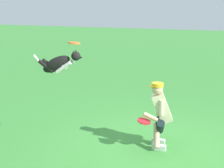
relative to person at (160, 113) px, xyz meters
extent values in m
plane|color=#3E8D3A|center=(0.05, 0.16, -0.70)|extent=(60.00, 60.00, 0.00)
cube|color=silver|center=(0.04, -0.13, -0.65)|extent=(0.26, 0.10, 0.10)
cylinder|color=tan|center=(0.09, -0.12, -0.46)|extent=(0.19, 0.33, 0.37)
cylinder|color=black|center=(0.03, -0.12, -0.23)|extent=(0.25, 0.43, 0.37)
cube|color=silver|center=(-0.03, 0.14, -0.65)|extent=(0.26, 0.10, 0.10)
cylinder|color=tan|center=(0.01, 0.15, -0.46)|extent=(0.19, 0.33, 0.37)
cylinder|color=black|center=(-0.04, 0.11, -0.23)|extent=(0.25, 0.43, 0.37)
cube|color=beige|center=(-0.04, -0.01, 0.11)|extent=(0.48, 0.44, 0.58)
cylinder|color=beige|center=(0.04, -0.20, 0.17)|extent=(0.12, 0.16, 0.29)
cylinder|color=beige|center=(-0.07, 0.19, 0.17)|extent=(0.12, 0.16, 0.29)
cylinder|color=tan|center=(0.12, 0.26, -0.01)|extent=(0.30, 0.15, 0.19)
cylinder|color=tan|center=(0.08, -0.21, 0.01)|extent=(0.12, 0.16, 0.27)
sphere|color=tan|center=(0.06, 0.02, 0.47)|extent=(0.21, 0.21, 0.21)
cylinder|color=gold|center=(0.06, 0.02, 0.56)|extent=(0.22, 0.22, 0.07)
cylinder|color=gold|center=(0.16, 0.04, 0.53)|extent=(0.12, 0.12, 0.02)
ellipsoid|color=black|center=(1.85, 0.68, 0.95)|extent=(0.66, 0.30, 0.48)
ellipsoid|color=white|center=(1.69, 0.66, 0.93)|extent=(0.12, 0.17, 0.15)
sphere|color=black|center=(1.45, 0.64, 1.12)|extent=(0.17, 0.17, 0.17)
cone|color=black|center=(1.36, 0.64, 1.10)|extent=(0.10, 0.10, 0.09)
cone|color=black|center=(1.47, 0.70, 1.20)|extent=(0.06, 0.06, 0.07)
cone|color=black|center=(1.48, 0.59, 1.20)|extent=(0.06, 0.06, 0.07)
cylinder|color=white|center=(1.66, 0.73, 0.91)|extent=(0.32, 0.10, 0.25)
cylinder|color=white|center=(1.68, 0.59, 0.91)|extent=(0.32, 0.10, 0.25)
cylinder|color=black|center=(2.02, 0.76, 0.91)|extent=(0.32, 0.10, 0.25)
cylinder|color=black|center=(2.03, 0.62, 0.91)|extent=(0.32, 0.10, 0.25)
cylinder|color=white|center=(2.22, 0.71, 1.00)|extent=(0.20, 0.06, 0.23)
cylinder|color=orange|center=(1.47, 0.66, 1.36)|extent=(0.32, 0.32, 0.04)
cylinder|color=red|center=(0.23, 0.31, -0.09)|extent=(0.30, 0.31, 0.09)
camera|label=1|loc=(-1.31, 5.93, 2.06)|focal=52.64mm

